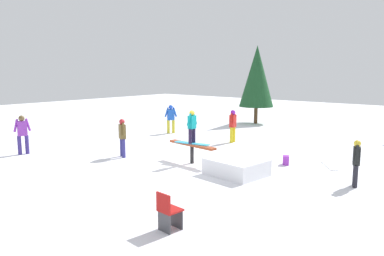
{
  "coord_description": "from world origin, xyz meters",
  "views": [
    {
      "loc": [
        -8.81,
        10.65,
        3.49
      ],
      "look_at": [
        0.0,
        0.0,
        1.35
      ],
      "focal_mm": 35.0,
      "sensor_mm": 36.0,
      "label": 1
    }
  ],
  "objects_px": {
    "bystander_black": "(356,161)",
    "backpack_on_snow": "(286,160)",
    "bystander_blue": "(171,117)",
    "bystander_purple": "(22,132)",
    "bystander_brown": "(122,136)",
    "rail_feature": "(192,147)",
    "pine_tree_near": "(257,76)",
    "main_rider_on_rail": "(192,128)",
    "bystander_red": "(233,124)",
    "loose_snowboard_white": "(329,166)",
    "folding_chair": "(169,212)"
  },
  "relations": [
    {
      "from": "bystander_black",
      "to": "pine_tree_near",
      "type": "xyz_separation_m",
      "value": [
        9.25,
        -10.05,
        2.29
      ]
    },
    {
      "from": "rail_feature",
      "to": "loose_snowboard_white",
      "type": "xyz_separation_m",
      "value": [
        -4.17,
        -2.9,
        -0.62
      ]
    },
    {
      "from": "bystander_purple",
      "to": "pine_tree_near",
      "type": "height_order",
      "value": "pine_tree_near"
    },
    {
      "from": "pine_tree_near",
      "to": "folding_chair",
      "type": "bearing_deg",
      "value": 113.86
    },
    {
      "from": "bystander_blue",
      "to": "bystander_purple",
      "type": "xyz_separation_m",
      "value": [
        1.15,
        7.86,
        0.03
      ]
    },
    {
      "from": "bystander_blue",
      "to": "backpack_on_snow",
      "type": "xyz_separation_m",
      "value": [
        -8.14,
        2.47,
        -0.72
      ]
    },
    {
      "from": "rail_feature",
      "to": "bystander_brown",
      "type": "xyz_separation_m",
      "value": [
        2.84,
        0.99,
        0.24
      ]
    },
    {
      "from": "loose_snowboard_white",
      "to": "backpack_on_snow",
      "type": "distance_m",
      "value": 1.57
    },
    {
      "from": "bystander_red",
      "to": "pine_tree_near",
      "type": "height_order",
      "value": "pine_tree_near"
    },
    {
      "from": "bystander_purple",
      "to": "backpack_on_snow",
      "type": "xyz_separation_m",
      "value": [
        -9.29,
        -5.38,
        -0.75
      ]
    },
    {
      "from": "loose_snowboard_white",
      "to": "folding_chair",
      "type": "bearing_deg",
      "value": 139.77
    },
    {
      "from": "bystander_blue",
      "to": "loose_snowboard_white",
      "type": "height_order",
      "value": "bystander_blue"
    },
    {
      "from": "folding_chair",
      "to": "bystander_brown",
      "type": "bearing_deg",
      "value": -26.44
    },
    {
      "from": "bystander_blue",
      "to": "pine_tree_near",
      "type": "height_order",
      "value": "pine_tree_near"
    },
    {
      "from": "bystander_red",
      "to": "bystander_blue",
      "type": "relative_size",
      "value": 1.0
    },
    {
      "from": "rail_feature",
      "to": "pine_tree_near",
      "type": "distance_m",
      "value": 11.84
    },
    {
      "from": "main_rider_on_rail",
      "to": "backpack_on_snow",
      "type": "relative_size",
      "value": 4.29
    },
    {
      "from": "bystander_red",
      "to": "backpack_on_snow",
      "type": "distance_m",
      "value": 4.69
    },
    {
      "from": "loose_snowboard_white",
      "to": "folding_chair",
      "type": "relative_size",
      "value": 1.47
    },
    {
      "from": "bystander_blue",
      "to": "loose_snowboard_white",
      "type": "xyz_separation_m",
      "value": [
        -9.47,
        1.65,
        -0.88
      ]
    },
    {
      "from": "loose_snowboard_white",
      "to": "rail_feature",
      "type": "bearing_deg",
      "value": 89.85
    },
    {
      "from": "bystander_blue",
      "to": "bystander_purple",
      "type": "bearing_deg",
      "value": 25.19
    },
    {
      "from": "bystander_purple",
      "to": "bystander_blue",
      "type": "bearing_deg",
      "value": -167.81
    },
    {
      "from": "folding_chair",
      "to": "bystander_blue",
      "type": "bearing_deg",
      "value": -41.52
    },
    {
      "from": "bystander_brown",
      "to": "pine_tree_near",
      "type": "height_order",
      "value": "pine_tree_near"
    },
    {
      "from": "folding_chair",
      "to": "loose_snowboard_white",
      "type": "bearing_deg",
      "value": -89.37
    },
    {
      "from": "rail_feature",
      "to": "bystander_brown",
      "type": "bearing_deg",
      "value": 26.43
    },
    {
      "from": "folding_chair",
      "to": "main_rider_on_rail",
      "type": "bearing_deg",
      "value": -49.36
    },
    {
      "from": "main_rider_on_rail",
      "to": "bystander_red",
      "type": "relative_size",
      "value": 0.92
    },
    {
      "from": "folding_chair",
      "to": "backpack_on_snow",
      "type": "distance_m",
      "value": 7.07
    },
    {
      "from": "bystander_brown",
      "to": "folding_chair",
      "type": "relative_size",
      "value": 1.77
    },
    {
      "from": "bystander_black",
      "to": "backpack_on_snow",
      "type": "xyz_separation_m",
      "value": [
        2.79,
        -1.11,
        -0.63
      ]
    },
    {
      "from": "bystander_red",
      "to": "bystander_brown",
      "type": "relative_size",
      "value": 1.02
    },
    {
      "from": "bystander_brown",
      "to": "bystander_purple",
      "type": "height_order",
      "value": "bystander_purple"
    },
    {
      "from": "main_rider_on_rail",
      "to": "bystander_black",
      "type": "xyz_separation_m",
      "value": [
        -5.63,
        -0.96,
        -0.56
      ]
    },
    {
      "from": "bystander_blue",
      "to": "bystander_purple",
      "type": "height_order",
      "value": "bystander_purple"
    },
    {
      "from": "bystander_black",
      "to": "bystander_purple",
      "type": "bearing_deg",
      "value": 91.14
    },
    {
      "from": "bystander_black",
      "to": "loose_snowboard_white",
      "type": "relative_size",
      "value": 1.11
    },
    {
      "from": "bystander_red",
      "to": "bystander_brown",
      "type": "height_order",
      "value": "bystander_red"
    },
    {
      "from": "bystander_red",
      "to": "bystander_brown",
      "type": "xyz_separation_m",
      "value": [
        1.71,
        5.46,
        -0.02
      ]
    },
    {
      "from": "loose_snowboard_white",
      "to": "backpack_on_snow",
      "type": "bearing_deg",
      "value": 86.97
    },
    {
      "from": "main_rider_on_rail",
      "to": "pine_tree_near",
      "type": "xyz_separation_m",
      "value": [
        3.62,
        -11.01,
        1.73
      ]
    },
    {
      "from": "main_rider_on_rail",
      "to": "rail_feature",
      "type": "bearing_deg",
      "value": 0.0
    },
    {
      "from": "bystander_brown",
      "to": "bystander_black",
      "type": "bearing_deg",
      "value": -142.44
    },
    {
      "from": "main_rider_on_rail",
      "to": "bystander_red",
      "type": "xyz_separation_m",
      "value": [
        1.12,
        -4.47,
        -0.47
      ]
    },
    {
      "from": "bystander_black",
      "to": "bystander_blue",
      "type": "xyz_separation_m",
      "value": [
        10.93,
        -3.59,
        0.09
      ]
    },
    {
      "from": "folding_chair",
      "to": "pine_tree_near",
      "type": "relative_size",
      "value": 0.17
    },
    {
      "from": "bystander_red",
      "to": "bystander_black",
      "type": "xyz_separation_m",
      "value": [
        -6.76,
        3.51,
        -0.09
      ]
    },
    {
      "from": "main_rider_on_rail",
      "to": "bystander_purple",
      "type": "distance_m",
      "value": 7.27
    },
    {
      "from": "bystander_red",
      "to": "bystander_black",
      "type": "distance_m",
      "value": 7.61
    }
  ]
}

